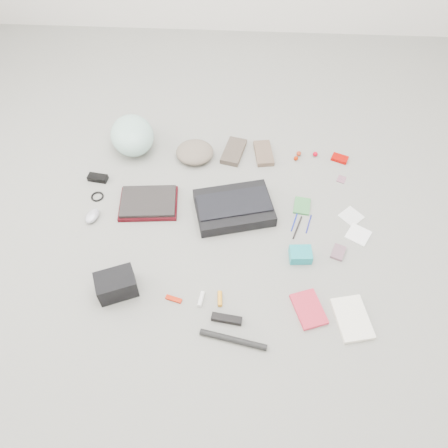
# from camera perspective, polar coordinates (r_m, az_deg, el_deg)

# --- Properties ---
(ground_plane) EXTENTS (4.00, 4.00, 0.00)m
(ground_plane) POSITION_cam_1_polar(r_m,az_deg,el_deg) (2.31, -0.00, -0.75)
(ground_plane) COLOR gray
(messenger_bag) EXTENTS (0.46, 0.38, 0.07)m
(messenger_bag) POSITION_cam_1_polar(r_m,az_deg,el_deg) (2.36, 1.30, 2.14)
(messenger_bag) COLOR black
(messenger_bag) RESTS_ON ground_plane
(bag_flap) EXTENTS (0.42, 0.27, 0.01)m
(bag_flap) POSITION_cam_1_polar(r_m,az_deg,el_deg) (2.33, 1.31, 2.75)
(bag_flap) COLOR black
(bag_flap) RESTS_ON messenger_bag
(laptop_sleeve) EXTENTS (0.33, 0.26, 0.02)m
(laptop_sleeve) POSITION_cam_1_polar(r_m,az_deg,el_deg) (2.44, -9.81, 2.64)
(laptop_sleeve) COLOR #460910
(laptop_sleeve) RESTS_ON ground_plane
(laptop) EXTENTS (0.31, 0.24, 0.02)m
(laptop) POSITION_cam_1_polar(r_m,az_deg,el_deg) (2.42, -9.88, 2.95)
(laptop) COLOR black
(laptop) RESTS_ON laptop_sleeve
(bike_helmet) EXTENTS (0.35, 0.39, 0.19)m
(bike_helmet) POSITION_cam_1_polar(r_m,az_deg,el_deg) (2.72, -11.90, 11.28)
(bike_helmet) COLOR #ACDFD0
(bike_helmet) RESTS_ON ground_plane
(beanie) EXTENTS (0.24, 0.23, 0.08)m
(beanie) POSITION_cam_1_polar(r_m,az_deg,el_deg) (2.65, -3.84, 9.34)
(beanie) COLOR #7A6B5B
(beanie) RESTS_ON ground_plane
(mitten_left) EXTENTS (0.16, 0.24, 0.03)m
(mitten_left) POSITION_cam_1_polar(r_m,az_deg,el_deg) (2.68, 1.27, 9.46)
(mitten_left) COLOR brown
(mitten_left) RESTS_ON ground_plane
(mitten_right) EXTENTS (0.13, 0.21, 0.03)m
(mitten_right) POSITION_cam_1_polar(r_m,az_deg,el_deg) (2.68, 5.19, 9.19)
(mitten_right) COLOR brown
(mitten_right) RESTS_ON ground_plane
(power_brick) EXTENTS (0.12, 0.07, 0.03)m
(power_brick) POSITION_cam_1_polar(r_m,az_deg,el_deg) (2.63, -16.16, 5.81)
(power_brick) COLOR black
(power_brick) RESTS_ON ground_plane
(cable_coil) EXTENTS (0.09, 0.09, 0.01)m
(cable_coil) POSITION_cam_1_polar(r_m,az_deg,el_deg) (2.55, -16.22, 3.47)
(cable_coil) COLOR black
(cable_coil) RESTS_ON ground_plane
(mouse) EXTENTS (0.09, 0.12, 0.04)m
(mouse) POSITION_cam_1_polar(r_m,az_deg,el_deg) (2.44, -16.83, 1.03)
(mouse) COLOR #AEAEBA
(mouse) RESTS_ON ground_plane
(camera_bag) EXTENTS (0.21, 0.18, 0.12)m
(camera_bag) POSITION_cam_1_polar(r_m,az_deg,el_deg) (2.12, -13.89, -7.70)
(camera_bag) COLOR black
(camera_bag) RESTS_ON ground_plane
(multitool) EXTENTS (0.08, 0.04, 0.01)m
(multitool) POSITION_cam_1_polar(r_m,az_deg,el_deg) (2.10, -6.59, -9.71)
(multitool) COLOR #BB1D04
(multitool) RESTS_ON ground_plane
(toiletry_tube_white) EXTENTS (0.03, 0.08, 0.02)m
(toiletry_tube_white) POSITION_cam_1_polar(r_m,az_deg,el_deg) (2.08, -3.02, -9.76)
(toiletry_tube_white) COLOR white
(toiletry_tube_white) RESTS_ON ground_plane
(toiletry_tube_orange) EXTENTS (0.03, 0.08, 0.02)m
(toiletry_tube_orange) POSITION_cam_1_polar(r_m,az_deg,el_deg) (2.08, -0.54, -9.73)
(toiletry_tube_orange) COLOR orange
(toiletry_tube_orange) RESTS_ON ground_plane
(u_lock) EXTENTS (0.14, 0.05, 0.03)m
(u_lock) POSITION_cam_1_polar(r_m,az_deg,el_deg) (2.03, 0.35, -12.29)
(u_lock) COLOR black
(u_lock) RESTS_ON ground_plane
(bike_pump) EXTENTS (0.30, 0.09, 0.03)m
(bike_pump) POSITION_cam_1_polar(r_m,az_deg,el_deg) (1.99, 1.21, -14.86)
(bike_pump) COLOR black
(bike_pump) RESTS_ON ground_plane
(book_red) EXTENTS (0.18, 0.21, 0.02)m
(book_red) POSITION_cam_1_polar(r_m,az_deg,el_deg) (2.09, 11.01, -10.85)
(book_red) COLOR #EB2C46
(book_red) RESTS_ON ground_plane
(book_white) EXTENTS (0.19, 0.24, 0.02)m
(book_white) POSITION_cam_1_polar(r_m,az_deg,el_deg) (2.11, 16.39, -11.76)
(book_white) COLOR white
(book_white) RESTS_ON ground_plane
(notepad) EXTENTS (0.10, 0.13, 0.01)m
(notepad) POSITION_cam_1_polar(r_m,az_deg,el_deg) (2.44, 10.15, 2.34)
(notepad) COLOR #3B8142
(notepad) RESTS_ON ground_plane
(pen_blue) EXTENTS (0.04, 0.12, 0.01)m
(pen_blue) POSITION_cam_1_polar(r_m,az_deg,el_deg) (2.36, 9.17, 0.25)
(pen_blue) COLOR #1123A2
(pen_blue) RESTS_ON ground_plane
(pen_black) EXTENTS (0.06, 0.15, 0.01)m
(pen_black) POSITION_cam_1_polar(r_m,az_deg,el_deg) (2.34, 9.57, -0.45)
(pen_black) COLOR black
(pen_black) RESTS_ON ground_plane
(pen_navy) EXTENTS (0.04, 0.12, 0.01)m
(pen_navy) POSITION_cam_1_polar(r_m,az_deg,el_deg) (2.37, 11.01, 0.00)
(pen_navy) COLOR navy
(pen_navy) RESTS_ON ground_plane
(accordion_wallet) EXTENTS (0.11, 0.09, 0.05)m
(accordion_wallet) POSITION_cam_1_polar(r_m,az_deg,el_deg) (2.22, 9.96, -3.96)
(accordion_wallet) COLOR #1BA1AC
(accordion_wallet) RESTS_ON ground_plane
(card_deck) EXTENTS (0.09, 0.10, 0.02)m
(card_deck) POSITION_cam_1_polar(r_m,az_deg,el_deg) (2.29, 14.69, -3.59)
(card_deck) COLOR #815B6A
(card_deck) RESTS_ON ground_plane
(napkin_top) EXTENTS (0.15, 0.15, 0.01)m
(napkin_top) POSITION_cam_1_polar(r_m,az_deg,el_deg) (2.45, 16.28, 0.96)
(napkin_top) COLOR silver
(napkin_top) RESTS_ON ground_plane
(napkin_bottom) EXTENTS (0.15, 0.15, 0.01)m
(napkin_bottom) POSITION_cam_1_polar(r_m,az_deg,el_deg) (2.39, 17.13, -1.34)
(napkin_bottom) COLOR white
(napkin_bottom) RESTS_ON ground_plane
(lollipop_a) EXTENTS (0.03, 0.03, 0.03)m
(lollipop_a) POSITION_cam_1_polar(r_m,az_deg,el_deg) (2.68, 9.38, 8.47)
(lollipop_a) COLOR #AA1E00
(lollipop_a) RESTS_ON ground_plane
(lollipop_b) EXTENTS (0.04, 0.04, 0.03)m
(lollipop_b) POSITION_cam_1_polar(r_m,az_deg,el_deg) (2.71, 9.74, 9.06)
(lollipop_b) COLOR #AD3418
(lollipop_b) RESTS_ON ground_plane
(lollipop_c) EXTENTS (0.03, 0.03, 0.03)m
(lollipop_c) POSITION_cam_1_polar(r_m,az_deg,el_deg) (2.72, 11.83, 8.93)
(lollipop_c) COLOR red
(lollipop_c) RESTS_ON ground_plane
(altoids_tin) EXTENTS (0.11, 0.09, 0.02)m
(altoids_tin) POSITION_cam_1_polar(r_m,az_deg,el_deg) (2.74, 14.88, 8.27)
(altoids_tin) COLOR #AE0804
(altoids_tin) RESTS_ON ground_plane
(stamp_sheet) EXTENTS (0.06, 0.07, 0.00)m
(stamp_sheet) POSITION_cam_1_polar(r_m,az_deg,el_deg) (2.63, 15.09, 5.66)
(stamp_sheet) COLOR #9D6379
(stamp_sheet) RESTS_ON ground_plane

